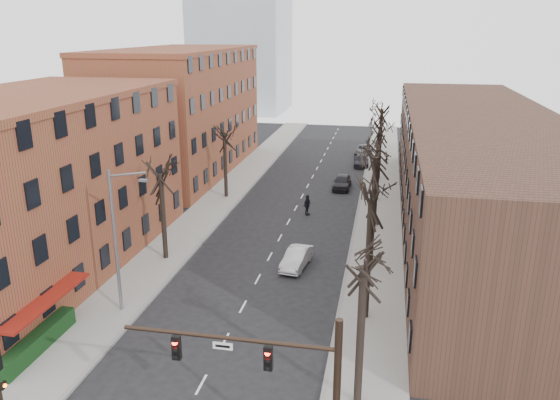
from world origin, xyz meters
The scene contains 21 objects.
sidewalk_left centered at (-8.00, 35.00, 0.07)m, with size 4.00×90.00×0.15m, color gray.
sidewalk_right centered at (8.00, 35.00, 0.07)m, with size 4.00×90.00×0.15m, color gray.
building_left_near centered at (-16.00, 15.00, 6.00)m, with size 12.00×26.00×12.00m, color brown.
building_left_far centered at (-16.00, 44.00, 7.00)m, with size 12.00×28.00×14.00m, color brown.
building_right centered at (16.00, 30.00, 5.00)m, with size 12.00×50.00×10.00m, color #452A20.
awning_left centered at (-9.40, 6.00, 0.00)m, with size 1.20×7.00×0.15m, color maroon.
hedge centered at (-9.50, 5.00, 0.65)m, with size 0.80×6.00×1.00m, color #123514.
tree_right_b centered at (7.60, 12.00, 0.00)m, with size 5.20×5.20×10.80m, color black, non-canonical shape.
tree_right_c centered at (7.60, 20.00, 0.00)m, with size 5.20×5.20×11.60m, color black, non-canonical shape.
tree_right_d centered at (7.60, 28.00, 0.00)m, with size 5.20×5.20×10.00m, color black, non-canonical shape.
tree_right_e centered at (7.60, 36.00, 0.00)m, with size 5.20×5.20×10.80m, color black, non-canonical shape.
tree_right_f centered at (7.60, 44.00, 0.00)m, with size 5.20×5.20×11.60m, color black, non-canonical shape.
tree_left_a centered at (-7.60, 18.00, 0.00)m, with size 5.20×5.20×9.50m, color black, non-canonical shape.
tree_left_b centered at (-7.60, 34.00, 0.00)m, with size 5.20×5.20×9.50m, color black, non-canonical shape.
signal_mast_arm centered at (5.45, -1.00, 4.40)m, with size 8.14×0.30×7.20m.
streetlight centered at (-7.03, 10.00, 5.01)m, with size 2.45×0.22×9.03m.
silver_sedan centered at (2.31, 18.56, 0.68)m, with size 1.44×4.14×1.36m, color #B5B7BD.
parked_car_near centered at (3.80, 39.69, 0.76)m, with size 1.80×4.48×1.53m, color black.
parked_car_mid centered at (5.30, 50.48, 0.66)m, with size 1.86×4.56×1.32m, color black.
parked_car_far centered at (5.30, 57.13, 0.64)m, with size 2.11×4.58×1.27m, color #525559.
pedestrian_crossing centered at (1.37, 30.19, 0.99)m, with size 1.16×0.48×1.97m, color black.
Camera 1 is at (8.20, -17.60, 16.72)m, focal length 35.00 mm.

